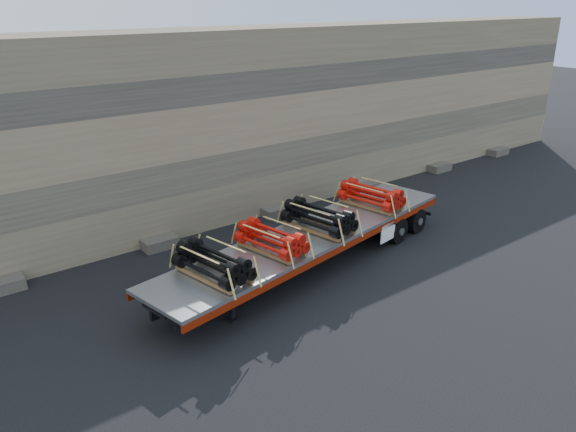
% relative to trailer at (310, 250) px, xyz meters
% --- Properties ---
extents(ground, '(120.00, 120.00, 0.00)m').
position_rel_trailer_xyz_m(ground, '(-0.13, -0.39, -0.59)').
color(ground, black).
rests_on(ground, ground).
extents(rock_wall, '(44.00, 3.00, 7.00)m').
position_rel_trailer_xyz_m(rock_wall, '(-0.13, 6.11, 2.91)').
color(rock_wall, '#7A6B54').
rests_on(rock_wall, ground).
extents(trailer, '(12.00, 4.31, 1.18)m').
position_rel_trailer_xyz_m(trailer, '(0.00, 0.00, 0.00)').
color(trailer, '#A9ABB0').
rests_on(trailer, ground).
extents(bundle_front, '(1.45, 2.33, 0.77)m').
position_rel_trailer_xyz_m(bundle_front, '(-3.89, -0.70, 0.97)').
color(bundle_front, black).
rests_on(bundle_front, trailer).
extents(bundle_midfront, '(1.38, 2.22, 0.73)m').
position_rel_trailer_xyz_m(bundle_midfront, '(-1.73, -0.31, 0.96)').
color(bundle_midfront, red).
rests_on(bundle_midfront, trailer).
extents(bundle_midrear, '(1.51, 2.43, 0.80)m').
position_rel_trailer_xyz_m(bundle_midrear, '(0.38, 0.07, 0.99)').
color(bundle_midrear, black).
rests_on(bundle_midrear, trailer).
extents(bundle_rear, '(1.45, 2.32, 0.77)m').
position_rel_trailer_xyz_m(bundle_rear, '(3.23, 0.58, 0.97)').
color(bundle_rear, red).
rests_on(bundle_rear, trailer).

